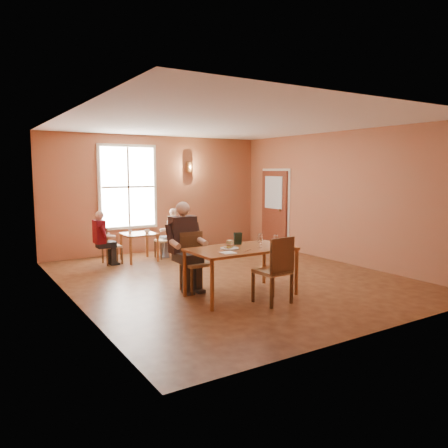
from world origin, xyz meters
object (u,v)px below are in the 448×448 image
diner_main (197,249)px  chair_diner_maroon (112,245)px  second_table (139,247)px  chair_diner_main (196,262)px  main_table (241,272)px  chair_empty (272,270)px  chair_diner_white (165,240)px  diner_white (166,234)px  diner_maroon (110,238)px

diner_main → chair_diner_maroon: diner_main is taller
second_table → chair_diner_main: bearing=-92.0°
main_table → diner_main: 0.87m
diner_main → chair_empty: diner_main is taller
chair_diner_main → chair_diner_white: size_ratio=1.15×
diner_main → diner_white: (0.78, 3.04, -0.18)m
main_table → second_table: bearing=96.2°
chair_diner_main → main_table: bearing=127.6°
main_table → chair_diner_maroon: chair_diner_maroon is taller
second_table → diner_maroon: bearing=180.0°
chair_diner_main → chair_diner_white: bearing=-104.1°
second_table → chair_diner_maroon: (-0.65, 0.00, 0.10)m
chair_empty → chair_diner_maroon: bearing=101.3°
chair_diner_main → chair_diner_maroon: 3.06m
chair_empty → diner_white: size_ratio=0.94×
main_table → chair_diner_maroon: bearing=106.0°
diner_white → diner_maroon: size_ratio=0.96×
diner_main → diner_maroon: (-0.58, 3.04, -0.16)m
main_table → diner_main: bearing=128.9°
diner_white → diner_maroon: bearing=90.0°
main_table → diner_white: bearing=85.6°
chair_diner_main → diner_white: bearing=-104.6°
chair_diner_maroon → chair_diner_main: bearing=10.3°
chair_diner_main → second_table: 3.01m
second_table → chair_diner_maroon: chair_diner_maroon is taller
main_table → second_table: size_ratio=2.37×
chair_diner_white → diner_maroon: diner_maroon is taller
main_table → chair_diner_main: (-0.50, 0.65, 0.11)m
chair_diner_white → diner_white: size_ratio=0.78×
chair_diner_main → chair_diner_maroon: size_ratio=1.22×
chair_empty → chair_diner_maroon: chair_empty is taller
main_table → diner_main: (-0.50, 0.62, 0.35)m
chair_diner_white → chair_diner_maroon: bearing=90.0°
chair_empty → chair_diner_white: 4.26m
main_table → diner_white: (0.28, 3.66, 0.16)m
main_table → chair_diner_main: chair_diner_main is taller
main_table → chair_diner_maroon: 3.80m
diner_maroon → second_table: bearing=90.0°
diner_maroon → chair_diner_white: bearing=90.0°
main_table → chair_diner_maroon: (-1.05, 3.66, 0.01)m
chair_diner_main → diner_maroon: size_ratio=0.87×
chair_diner_main → chair_empty: bearing=119.0°
chair_diner_main → chair_empty: (0.69, -1.25, 0.03)m
chair_diner_main → chair_empty: 1.43m
second_table → diner_white: bearing=0.0°
diner_maroon → diner_main: bearing=10.8°
chair_diner_white → diner_white: bearing=-90.0°
diner_white → chair_diner_maroon: bearing=90.0°
diner_main → diner_maroon: bearing=-79.2°
chair_empty → second_table: bearing=93.0°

